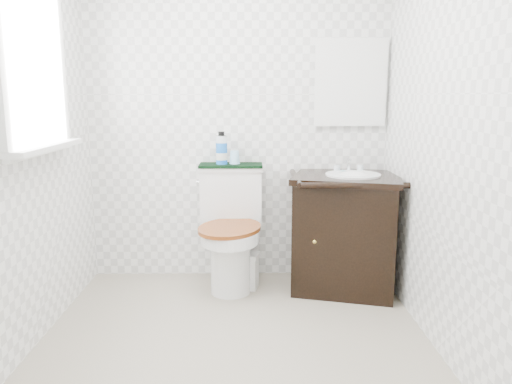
{
  "coord_description": "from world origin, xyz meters",
  "views": [
    {
      "loc": [
        0.09,
        -2.49,
        1.36
      ],
      "look_at": [
        0.13,
        0.75,
        0.73
      ],
      "focal_mm": 35.0,
      "sensor_mm": 36.0,
      "label": 1
    }
  ],
  "objects_px": {
    "cup": "(235,157)",
    "vanity": "(346,229)",
    "toilet": "(231,235)",
    "trash_bin": "(246,270)",
    "mouthwash_bottle": "(222,149)"
  },
  "relations": [
    {
      "from": "vanity",
      "to": "mouthwash_bottle",
      "type": "distance_m",
      "value": 1.05
    },
    {
      "from": "toilet",
      "to": "vanity",
      "type": "xyz_separation_m",
      "value": [
        0.82,
        -0.06,
        0.06
      ]
    },
    {
      "from": "mouthwash_bottle",
      "to": "toilet",
      "type": "bearing_deg",
      "value": -62.25
    },
    {
      "from": "trash_bin",
      "to": "cup",
      "type": "relative_size",
      "value": 2.72
    },
    {
      "from": "trash_bin",
      "to": "mouthwash_bottle",
      "type": "distance_m",
      "value": 0.88
    },
    {
      "from": "toilet",
      "to": "cup",
      "type": "relative_size",
      "value": 8.91
    },
    {
      "from": "vanity",
      "to": "cup",
      "type": "distance_m",
      "value": 0.95
    },
    {
      "from": "toilet",
      "to": "vanity",
      "type": "bearing_deg",
      "value": -4.3
    },
    {
      "from": "trash_bin",
      "to": "mouthwash_bottle",
      "type": "height_order",
      "value": "mouthwash_bottle"
    },
    {
      "from": "toilet",
      "to": "trash_bin",
      "type": "height_order",
      "value": "toilet"
    },
    {
      "from": "vanity",
      "to": "toilet",
      "type": "bearing_deg",
      "value": 175.7
    },
    {
      "from": "mouthwash_bottle",
      "to": "vanity",
      "type": "bearing_deg",
      "value": -11.88
    },
    {
      "from": "vanity",
      "to": "trash_bin",
      "type": "height_order",
      "value": "vanity"
    },
    {
      "from": "cup",
      "to": "mouthwash_bottle",
      "type": "bearing_deg",
      "value": -174.11
    },
    {
      "from": "cup",
      "to": "vanity",
      "type": "bearing_deg",
      "value": -13.9
    }
  ]
}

